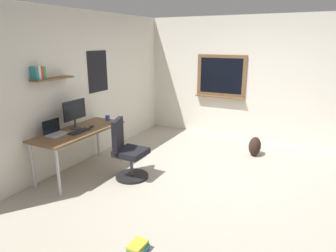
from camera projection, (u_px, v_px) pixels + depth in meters
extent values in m
plane|color=#ADA393|center=(214.00, 183.00, 4.57)|extent=(5.20, 5.20, 0.00)
cube|color=silver|center=(85.00, 87.00, 5.30)|extent=(5.00, 0.10, 2.60)
cube|color=brown|center=(53.00, 79.00, 4.44)|extent=(0.68, 0.20, 0.02)
cube|color=black|center=(98.00, 71.00, 5.45)|extent=(0.52, 0.01, 0.74)
cube|color=teal|center=(34.00, 74.00, 4.18)|extent=(0.04, 0.14, 0.18)
cube|color=silver|center=(37.00, 73.00, 4.21)|extent=(0.04, 0.14, 0.19)
cube|color=#C63833|center=(39.00, 73.00, 4.25)|extent=(0.03, 0.14, 0.18)
cube|color=#3D934C|center=(42.00, 73.00, 4.29)|extent=(0.04, 0.14, 0.18)
cube|color=silver|center=(255.00, 80.00, 6.30)|extent=(0.10, 5.00, 2.60)
cube|color=brown|center=(221.00, 76.00, 6.55)|extent=(0.04, 1.10, 0.90)
cube|color=black|center=(221.00, 76.00, 6.54)|extent=(0.01, 0.94, 0.76)
cube|color=brown|center=(219.00, 97.00, 6.64)|extent=(0.12, 1.10, 0.03)
cube|color=brown|center=(79.00, 131.00, 4.73)|extent=(1.56, 0.63, 0.03)
cylinder|color=#B7B7BC|center=(58.00, 173.00, 4.11)|extent=(0.04, 0.04, 0.70)
cylinder|color=#B7B7BC|center=(121.00, 142.00, 5.34)|extent=(0.04, 0.04, 0.70)
cylinder|color=#B7B7BC|center=(33.00, 166.00, 4.33)|extent=(0.04, 0.04, 0.70)
cylinder|color=#B7B7BC|center=(98.00, 138.00, 5.56)|extent=(0.04, 0.04, 0.70)
cylinder|color=black|center=(132.00, 176.00, 4.75)|extent=(0.52, 0.52, 0.04)
cylinder|color=#4C4C51|center=(132.00, 165.00, 4.70)|extent=(0.05, 0.05, 0.34)
cube|color=black|center=(131.00, 152.00, 4.64)|extent=(0.44, 0.44, 0.09)
cube|color=black|center=(118.00, 134.00, 4.58)|extent=(0.40, 0.20, 0.48)
cube|color=#ADAFB5|center=(57.00, 134.00, 4.48)|extent=(0.31, 0.21, 0.02)
cube|color=black|center=(51.00, 126.00, 4.49)|extent=(0.31, 0.01, 0.21)
cylinder|color=#38383D|center=(76.00, 128.00, 4.81)|extent=(0.17, 0.17, 0.01)
cylinder|color=#38383D|center=(75.00, 123.00, 4.79)|extent=(0.03, 0.03, 0.14)
cube|color=black|center=(74.00, 110.00, 4.72)|extent=(0.46, 0.02, 0.31)
cube|color=black|center=(79.00, 131.00, 4.62)|extent=(0.37, 0.13, 0.02)
ellipsoid|color=#262628|center=(92.00, 126.00, 4.86)|extent=(0.10, 0.06, 0.03)
cylinder|color=#334CA5|center=(108.00, 118.00, 5.28)|extent=(0.08, 0.08, 0.09)
ellipsoid|color=black|center=(255.00, 146.00, 5.62)|extent=(0.32, 0.22, 0.36)
cube|color=#7A3D99|center=(137.00, 251.00, 3.07)|extent=(0.24, 0.19, 0.03)
cube|color=teal|center=(138.00, 249.00, 3.06)|extent=(0.21, 0.16, 0.04)
cube|color=#3D934C|center=(138.00, 246.00, 3.05)|extent=(0.22, 0.17, 0.03)
cube|color=gold|center=(137.00, 244.00, 3.04)|extent=(0.21, 0.15, 0.02)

